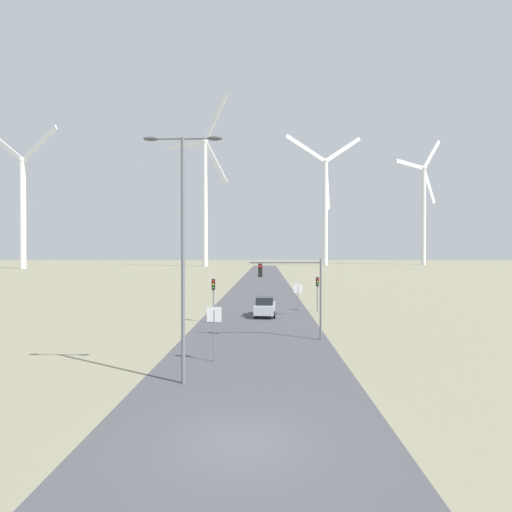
{
  "coord_description": "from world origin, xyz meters",
  "views": [
    {
      "loc": [
        0.78,
        -12.43,
        5.92
      ],
      "look_at": [
        0.0,
        17.63,
        5.65
      ],
      "focal_mm": 28.0,
      "sensor_mm": 36.0,
      "label": 1
    }
  ],
  "objects_px": {
    "stop_sign_near": "(214,323)",
    "stop_sign_far": "(298,294)",
    "wind_turbine_right": "(424,206)",
    "traffic_light_mast_overhead": "(295,281)",
    "streetlamp": "(183,230)",
    "car_approaching": "(265,306)",
    "traffic_light_post_near_left": "(213,291)",
    "wind_turbine_left": "(205,190)",
    "wind_turbine_far_left": "(23,200)",
    "traffic_light_post_near_right": "(317,286)",
    "wind_turbine_center": "(325,201)"
  },
  "relations": [
    {
      "from": "wind_turbine_far_left",
      "to": "wind_turbine_left",
      "type": "height_order",
      "value": "wind_turbine_left"
    },
    {
      "from": "wind_turbine_center",
      "to": "wind_turbine_far_left",
      "type": "bearing_deg",
      "value": -161.11
    },
    {
      "from": "wind_turbine_far_left",
      "to": "traffic_light_post_near_right",
      "type": "bearing_deg",
      "value": -47.85
    },
    {
      "from": "traffic_light_post_near_right",
      "to": "streetlamp",
      "type": "bearing_deg",
      "value": -111.86
    },
    {
      "from": "traffic_light_mast_overhead",
      "to": "stop_sign_far",
      "type": "bearing_deg",
      "value": 84.21
    },
    {
      "from": "car_approaching",
      "to": "streetlamp",
      "type": "bearing_deg",
      "value": -100.74
    },
    {
      "from": "stop_sign_near",
      "to": "wind_turbine_right",
      "type": "relative_size",
      "value": 0.05
    },
    {
      "from": "traffic_light_mast_overhead",
      "to": "wind_turbine_far_left",
      "type": "relative_size",
      "value": 0.11
    },
    {
      "from": "streetlamp",
      "to": "wind_turbine_left",
      "type": "xyz_separation_m",
      "value": [
        -22.4,
        152.09,
        25.63
      ]
    },
    {
      "from": "streetlamp",
      "to": "stop_sign_far",
      "type": "distance_m",
      "value": 21.35
    },
    {
      "from": "stop_sign_far",
      "to": "traffic_light_post_near_left",
      "type": "xyz_separation_m",
      "value": [
        -7.44,
        -4.13,
        0.65
      ]
    },
    {
      "from": "wind_turbine_left",
      "to": "wind_turbine_center",
      "type": "relative_size",
      "value": 1.18
    },
    {
      "from": "streetlamp",
      "to": "car_approaching",
      "type": "relative_size",
      "value": 2.66
    },
    {
      "from": "wind_turbine_far_left",
      "to": "wind_turbine_right",
      "type": "bearing_deg",
      "value": 17.17
    },
    {
      "from": "wind_turbine_far_left",
      "to": "wind_turbine_right",
      "type": "xyz_separation_m",
      "value": [
        166.73,
        51.53,
        3.29
      ]
    },
    {
      "from": "car_approaching",
      "to": "wind_turbine_far_left",
      "type": "relative_size",
      "value": 0.08
    },
    {
      "from": "traffic_light_post_near_left",
      "to": "wind_turbine_far_left",
      "type": "bearing_deg",
      "value": 127.46
    },
    {
      "from": "streetlamp",
      "to": "stop_sign_near",
      "type": "distance_m",
      "value": 6.11
    },
    {
      "from": "stop_sign_near",
      "to": "stop_sign_far",
      "type": "relative_size",
      "value": 1.01
    },
    {
      "from": "streetlamp",
      "to": "wind_turbine_center",
      "type": "distance_m",
      "value": 171.77
    },
    {
      "from": "wind_turbine_far_left",
      "to": "traffic_light_mast_overhead",
      "type": "bearing_deg",
      "value": -52.08
    },
    {
      "from": "traffic_light_post_near_right",
      "to": "wind_turbine_left",
      "type": "xyz_separation_m",
      "value": [
        -31.27,
        129.98,
        30.01
      ]
    },
    {
      "from": "streetlamp",
      "to": "stop_sign_near",
      "type": "bearing_deg",
      "value": 75.52
    },
    {
      "from": "wind_turbine_far_left",
      "to": "traffic_light_post_near_left",
      "type": "bearing_deg",
      "value": -52.54
    },
    {
      "from": "wind_turbine_left",
      "to": "traffic_light_mast_overhead",
      "type": "bearing_deg",
      "value": -78.88
    },
    {
      "from": "streetlamp",
      "to": "traffic_light_post_near_right",
      "type": "relative_size",
      "value": 3.23
    },
    {
      "from": "stop_sign_near",
      "to": "streetlamp",
      "type": "bearing_deg",
      "value": -104.48
    },
    {
      "from": "traffic_light_post_near_right",
      "to": "wind_turbine_right",
      "type": "relative_size",
      "value": 0.06
    },
    {
      "from": "stop_sign_far",
      "to": "traffic_light_post_near_left",
      "type": "relative_size",
      "value": 0.8
    },
    {
      "from": "streetlamp",
      "to": "traffic_light_mast_overhead",
      "type": "xyz_separation_m",
      "value": [
        5.68,
        9.18,
        -2.93
      ]
    },
    {
      "from": "wind_turbine_far_left",
      "to": "wind_turbine_left",
      "type": "relative_size",
      "value": 0.72
    },
    {
      "from": "car_approaching",
      "to": "traffic_light_post_near_left",
      "type": "bearing_deg",
      "value": -140.49
    },
    {
      "from": "car_approaching",
      "to": "wind_turbine_right",
      "type": "height_order",
      "value": "wind_turbine_right"
    },
    {
      "from": "car_approaching",
      "to": "wind_turbine_left",
      "type": "bearing_deg",
      "value": 101.07
    },
    {
      "from": "stop_sign_far",
      "to": "wind_turbine_left",
      "type": "bearing_deg",
      "value": 102.41
    },
    {
      "from": "stop_sign_far",
      "to": "wind_turbine_far_left",
      "type": "xyz_separation_m",
      "value": [
        -93.0,
        107.55,
        23.33
      ]
    },
    {
      "from": "wind_turbine_right",
      "to": "wind_turbine_center",
      "type": "bearing_deg",
      "value": -167.03
    },
    {
      "from": "stop_sign_far",
      "to": "car_approaching",
      "type": "height_order",
      "value": "stop_sign_far"
    },
    {
      "from": "streetlamp",
      "to": "traffic_light_post_near_right",
      "type": "xyz_separation_m",
      "value": [
        8.87,
        22.12,
        -4.38
      ]
    },
    {
      "from": "traffic_light_mast_overhead",
      "to": "streetlamp",
      "type": "bearing_deg",
      "value": -121.71
    },
    {
      "from": "traffic_light_post_near_left",
      "to": "wind_turbine_right",
      "type": "distance_m",
      "value": 184.13
    },
    {
      "from": "traffic_light_post_near_left",
      "to": "wind_turbine_left",
      "type": "xyz_separation_m",
      "value": [
        -21.71,
        136.56,
        29.83
      ]
    },
    {
      "from": "streetlamp",
      "to": "stop_sign_far",
      "type": "bearing_deg",
      "value": 71.08
    },
    {
      "from": "traffic_light_post_near_left",
      "to": "wind_turbine_left",
      "type": "bearing_deg",
      "value": 99.03
    },
    {
      "from": "stop_sign_near",
      "to": "wind_turbine_right",
      "type": "height_order",
      "value": "wind_turbine_right"
    },
    {
      "from": "streetlamp",
      "to": "traffic_light_post_near_right",
      "type": "bearing_deg",
      "value": 68.14
    },
    {
      "from": "stop_sign_near",
      "to": "stop_sign_far",
      "type": "xyz_separation_m",
      "value": [
        5.81,
        16.05,
        -0.02
      ]
    },
    {
      "from": "stop_sign_near",
      "to": "traffic_light_mast_overhead",
      "type": "distance_m",
      "value": 7.56
    },
    {
      "from": "traffic_light_mast_overhead",
      "to": "traffic_light_post_near_left",
      "type": "bearing_deg",
      "value": 135.12
    },
    {
      "from": "traffic_light_post_near_left",
      "to": "wind_turbine_center",
      "type": "xyz_separation_m",
      "value": [
        31.74,
        151.83,
        27.22
      ]
    }
  ]
}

